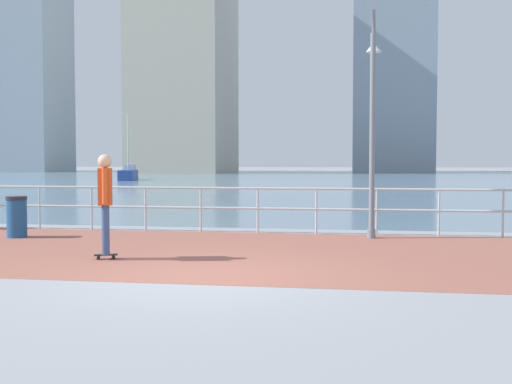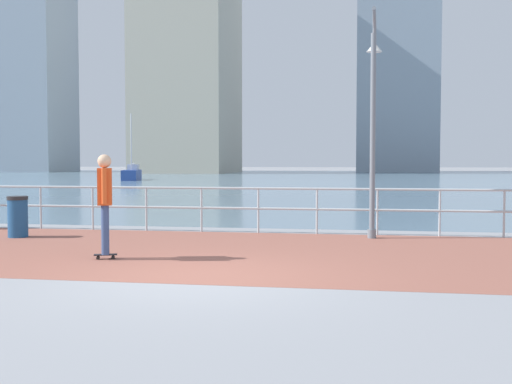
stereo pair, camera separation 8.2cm
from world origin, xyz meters
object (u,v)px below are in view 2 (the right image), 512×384
(lamppost, at_px, (373,111))
(sailboat_yellow, at_px, (132,174))
(trash_bin, at_px, (18,217))
(skateboarder, at_px, (105,196))

(lamppost, bearing_deg, sailboat_yellow, 117.77)
(trash_bin, relative_size, sailboat_yellow, 0.16)
(lamppost, relative_size, sailboat_yellow, 0.88)
(sailboat_yellow, bearing_deg, trash_bin, -72.86)
(trash_bin, height_order, sailboat_yellow, sailboat_yellow)
(trash_bin, bearing_deg, lamppost, 9.11)
(skateboarder, relative_size, sailboat_yellow, 0.32)
(trash_bin, bearing_deg, sailboat_yellow, 107.14)
(lamppost, height_order, sailboat_yellow, sailboat_yellow)
(lamppost, height_order, skateboarder, lamppost)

